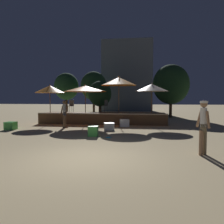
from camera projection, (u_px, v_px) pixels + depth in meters
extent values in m
plane|color=#D1B784|center=(85.00, 158.00, 6.64)|extent=(120.00, 120.00, 0.00)
cube|color=brown|center=(104.00, 118.00, 16.29)|extent=(9.11, 2.53, 0.73)
cube|color=#CCB793|center=(101.00, 114.00, 15.06)|extent=(9.11, 0.12, 0.08)
cylinder|color=brown|center=(119.00, 105.00, 15.02)|extent=(0.05, 0.05, 2.73)
cone|color=orange|center=(119.00, 81.00, 14.91)|extent=(2.40, 2.40, 0.55)
sphere|color=orange|center=(119.00, 77.00, 14.89)|extent=(0.08, 0.08, 0.08)
cylinder|color=brown|center=(152.00, 108.00, 14.73)|extent=(0.05, 0.05, 2.30)
cone|color=beige|center=(152.00, 88.00, 14.64)|extent=(2.20, 2.20, 0.49)
sphere|color=beige|center=(152.00, 83.00, 14.62)|extent=(0.08, 0.08, 0.08)
cylinder|color=brown|center=(50.00, 108.00, 15.65)|extent=(0.05, 0.05, 2.23)
cone|color=orange|center=(50.00, 89.00, 15.56)|extent=(2.11, 2.11, 0.51)
sphere|color=orange|center=(50.00, 85.00, 15.54)|extent=(0.08, 0.08, 0.08)
cylinder|color=brown|center=(85.00, 108.00, 15.17)|extent=(0.05, 0.05, 2.30)
cone|color=orange|center=(85.00, 89.00, 15.09)|extent=(2.96, 2.96, 0.41)
sphere|color=orange|center=(85.00, 85.00, 15.07)|extent=(0.08, 0.08, 0.08)
cube|color=white|center=(109.00, 126.00, 12.74)|extent=(0.68, 0.68, 0.40)
cube|color=#4CC651|center=(93.00, 131.00, 10.61)|extent=(0.49, 0.49, 0.48)
cube|color=#4CC651|center=(11.00, 126.00, 12.82)|extent=(0.56, 0.56, 0.45)
cube|color=white|center=(124.00, 123.00, 14.24)|extent=(0.68, 0.68, 0.47)
cylinder|color=brown|center=(64.00, 122.00, 13.53)|extent=(0.13, 0.13, 0.79)
cylinder|color=brown|center=(65.00, 121.00, 13.69)|extent=(0.13, 0.13, 0.79)
cylinder|color=#3F3F47|center=(64.00, 114.00, 13.58)|extent=(0.20, 0.20, 0.24)
cylinder|color=beige|center=(64.00, 109.00, 13.56)|extent=(0.20, 0.20, 0.60)
cylinder|color=brown|center=(67.00, 110.00, 13.53)|extent=(0.22, 0.10, 0.54)
cylinder|color=brown|center=(62.00, 110.00, 13.61)|extent=(0.20, 0.10, 0.54)
sphere|color=brown|center=(64.00, 102.00, 13.54)|extent=(0.21, 0.21, 0.21)
cylinder|color=#997051|center=(201.00, 143.00, 7.00)|extent=(0.13, 0.13, 0.81)
cylinder|color=#72664C|center=(205.00, 142.00, 7.09)|extent=(0.13, 0.13, 0.81)
cylinder|color=#72664C|center=(203.00, 128.00, 7.01)|extent=(0.21, 0.21, 0.24)
cylinder|color=white|center=(204.00, 117.00, 6.99)|extent=(0.21, 0.21, 0.62)
cylinder|color=#997051|center=(208.00, 120.00, 6.85)|extent=(0.17, 0.18, 0.56)
cylinder|color=#997051|center=(199.00, 119.00, 7.15)|extent=(0.20, 0.23, 0.55)
sphere|color=#997051|center=(204.00, 104.00, 6.97)|extent=(0.22, 0.22, 0.22)
cylinder|color=white|center=(204.00, 102.00, 6.96)|extent=(0.24, 0.24, 0.07)
cylinder|color=#47474C|center=(68.00, 109.00, 16.13)|extent=(0.02, 0.02, 0.45)
cylinder|color=#47474C|center=(72.00, 109.00, 16.07)|extent=(0.02, 0.02, 0.45)
cylinder|color=#47474C|center=(70.00, 109.00, 16.42)|extent=(0.02, 0.02, 0.45)
cylinder|color=#47474C|center=(73.00, 109.00, 16.36)|extent=(0.02, 0.02, 0.45)
cylinder|color=#47474C|center=(71.00, 106.00, 16.23)|extent=(0.40, 0.40, 0.02)
cube|color=#47474C|center=(72.00, 103.00, 16.38)|extent=(0.36, 0.05, 0.45)
cylinder|color=#2D3338|center=(104.00, 109.00, 17.06)|extent=(0.02, 0.02, 0.45)
cylinder|color=#2D3338|center=(102.00, 109.00, 16.83)|extent=(0.02, 0.02, 0.45)
cylinder|color=#2D3338|center=(107.00, 109.00, 16.86)|extent=(0.02, 0.02, 0.45)
cylinder|color=#2D3338|center=(105.00, 109.00, 16.63)|extent=(0.02, 0.02, 0.45)
cylinder|color=#2D3338|center=(105.00, 106.00, 16.83)|extent=(0.40, 0.40, 0.02)
cube|color=#2D3338|center=(106.00, 103.00, 16.71)|extent=(0.22, 0.32, 0.45)
cylinder|color=#33B2D8|center=(108.00, 137.00, 10.14)|extent=(0.25, 0.25, 0.03)
cylinder|color=#3D2B1C|center=(100.00, 110.00, 21.92)|extent=(0.28, 0.28, 1.25)
ellipsoid|color=black|center=(100.00, 94.00, 21.82)|extent=(2.30, 2.30, 2.53)
cylinder|color=#3D2B1C|center=(94.00, 105.00, 26.82)|extent=(0.28, 0.28, 1.92)
ellipsoid|color=#19381E|center=(94.00, 86.00, 26.67)|extent=(3.19, 3.19, 3.50)
cylinder|color=#3D2B1C|center=(67.00, 105.00, 28.27)|extent=(0.28, 0.28, 1.95)
ellipsoid|color=#1E4223|center=(66.00, 87.00, 28.12)|extent=(3.15, 3.15, 3.46)
cylinder|color=#3D2B1C|center=(171.00, 109.00, 20.92)|extent=(0.28, 0.28, 1.63)
ellipsoid|color=black|center=(171.00, 84.00, 20.78)|extent=(3.42, 3.42, 3.77)
cube|color=#4C5666|center=(127.00, 76.00, 32.02)|extent=(7.26, 3.02, 10.18)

